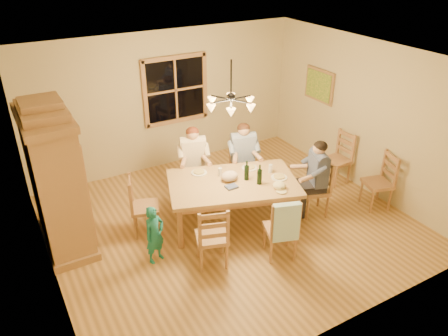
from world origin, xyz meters
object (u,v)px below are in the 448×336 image
armoire (57,182)px  child (155,235)px  chandelier (231,103)px  dining_table (233,187)px  chair_spare_front (376,191)px  wine_bottle_a (247,170)px  adult_plaid_man (243,150)px  chair_far_left (194,181)px  chair_end_left (146,215)px  chair_far_right (243,176)px  chair_end_right (314,197)px  adult_woman (193,154)px  adult_slate_man (317,169)px  chair_near_left (212,246)px  chair_spare_back (336,167)px  chair_near_right (280,237)px  wine_bottle_b (260,174)px

armoire → child: armoire is taller
chandelier → dining_table: chandelier is taller
dining_table → chair_spare_front: size_ratio=2.32×
wine_bottle_a → armoire: bearing=162.8°
adult_plaid_man → chandelier: bearing=65.8°
chair_far_left → chair_end_left: (-1.15, -0.62, 0.00)m
armoire → chair_far_left: 2.44m
chair_far_right → wine_bottle_a: size_ratio=3.00×
chair_end_right → adult_woman: 2.19m
adult_slate_man → wine_bottle_a: adult_slate_man is taller
adult_slate_man → chair_spare_front: size_ratio=0.88×
adult_woman → adult_plaid_man: bearing=-180.0°
chair_end_right → adult_slate_man: bearing=108.5°
chair_near_left → wine_bottle_a: wine_bottle_a is taller
chair_far_right → chair_near_left: size_ratio=1.00×
adult_slate_man → chair_spare_front: bearing=-90.2°
chair_end_right → adult_slate_man: size_ratio=1.13×
chair_spare_front → chair_spare_back: bearing=16.2°
dining_table → chair_end_right: chair_end_right is taller
chair_far_right → chair_near_right: size_ratio=1.00×
chair_near_left → chandelier: bearing=63.7°
chair_near_right → chair_spare_back: 2.55m
chair_near_left → wine_bottle_b: size_ratio=3.00×
chair_far_right → wine_bottle_b: bearing=89.9°
child → chair_spare_back: 3.88m
chandelier → armoire: chandelier is taller
chair_far_right → chair_spare_front: (1.72, -1.58, 0.00)m
child → wine_bottle_a: bearing=-11.2°
chair_spare_back → chair_near_right: bearing=117.0°
wine_bottle_a → chair_spare_front: 2.38m
chair_end_right → chair_spare_back: 1.25m
dining_table → adult_plaid_man: 1.04m
chair_near_left → chair_end_left: bearing=133.3°
wine_bottle_b → child: bearing=-179.1°
armoire → adult_slate_man: bearing=-18.0°
chair_near_left → chair_end_left: (-0.55, 1.18, 0.00)m
dining_table → chair_near_left: (-0.78, -0.74, -0.36)m
adult_woman → dining_table: bearing=117.9°
chandelier → chair_near_right: 2.07m
chandelier → child: chandelier is taller
chair_far_left → chair_near_left: (-0.60, -1.80, 0.00)m
chair_end_left → wine_bottle_a: wine_bottle_a is taller
adult_woman → child: adult_woman is taller
armoire → wine_bottle_b: 2.99m
armoire → chair_spare_back: bearing=-6.9°
adult_woman → chair_spare_back: size_ratio=0.88×
chair_end_right → wine_bottle_a: bearing=88.7°
armoire → chair_end_left: bearing=-16.9°
wine_bottle_a → chair_spare_back: bearing=6.4°
chair_far_left → chair_spare_front: (2.57, -1.86, 0.00)m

